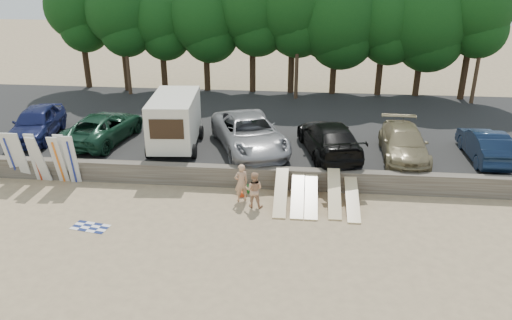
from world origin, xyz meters
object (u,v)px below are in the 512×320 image
object	(u,v)px
box_trailer	(175,119)
cooler	(245,189)
car_2	(249,133)
beachgoer_a	(241,183)
car_3	(329,138)
beachgoer_b	(254,190)
car_4	(404,143)
car_0	(36,123)
car_5	(485,145)
car_1	(103,127)

from	to	relation	value
box_trailer	cooler	bearing A→B (deg)	-44.82
car_2	beachgoer_a	world-z (taller)	car_2
car_3	beachgoer_a	size ratio (longest dim) A/B	3.31
car_2	cooler	world-z (taller)	car_2
beachgoer_a	beachgoer_b	size ratio (longest dim) A/B	1.08
car_2	car_4	distance (m)	7.83
beachgoer_b	box_trailer	bearing A→B (deg)	-40.14
car_4	cooler	world-z (taller)	car_4
car_0	car_3	distance (m)	16.05
car_5	cooler	distance (m)	12.18
box_trailer	car_2	distance (m)	3.96
car_2	beachgoer_b	size ratio (longest dim) A/B	3.97
box_trailer	car_0	distance (m)	8.08
car_3	car_1	bearing A→B (deg)	-16.42
car_3	cooler	distance (m)	5.35
box_trailer	car_5	bearing A→B (deg)	-4.71
car_2	car_5	size ratio (longest dim) A/B	1.40
beachgoer_a	car_4	bearing A→B (deg)	-179.66
car_5	beachgoer_b	distance (m)	12.09
car_2	car_1	bearing A→B (deg)	154.88
box_trailer	car_5	xyz separation A→B (m)	(15.71, -0.03, -0.81)
box_trailer	beachgoer_b	xyz separation A→B (m)	(4.64, -4.83, -1.45)
beachgoer_b	car_1	bearing A→B (deg)	-25.77
car_1	beachgoer_a	world-z (taller)	car_1
box_trailer	car_3	size ratio (longest dim) A/B	0.78
box_trailer	car_4	world-z (taller)	box_trailer
car_3	car_4	size ratio (longest dim) A/B	1.10
car_4	car_1	bearing A→B (deg)	178.99
car_2	car_4	bearing A→B (deg)	-24.28
car_3	beachgoer_a	distance (m)	5.86
cooler	car_2	bearing A→B (deg)	97.18
car_0	car_2	bearing A→B (deg)	-11.26
box_trailer	beachgoer_b	bearing A→B (deg)	-50.81
car_0	car_2	size ratio (longest dim) A/B	0.79
box_trailer	car_5	distance (m)	15.73
car_0	beachgoer_b	bearing A→B (deg)	-32.12
car_1	cooler	distance (m)	9.32
car_5	beachgoer_a	xyz separation A→B (m)	(-11.69, -4.30, -0.58)
car_0	beachgoer_a	xyz separation A→B (m)	(12.04, -5.05, -0.69)
box_trailer	car_0	bearing A→B (deg)	170.18
car_2	beachgoer_b	xyz separation A→B (m)	(0.74, -4.97, -0.78)
car_3	beachgoer_a	xyz separation A→B (m)	(-3.99, -4.24, -0.67)
car_0	cooler	distance (m)	12.91
car_3	car_2	bearing A→B (deg)	-16.04
car_1	car_3	xyz separation A→B (m)	(12.17, -0.71, 0.07)
box_trailer	beachgoer_a	size ratio (longest dim) A/B	2.59
car_1	car_4	bearing A→B (deg)	-174.42
beachgoer_a	cooler	bearing A→B (deg)	-123.17
car_3	box_trailer	bearing A→B (deg)	-13.66
car_5	cooler	xyz separation A→B (m)	(-11.61, -3.44, -1.30)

